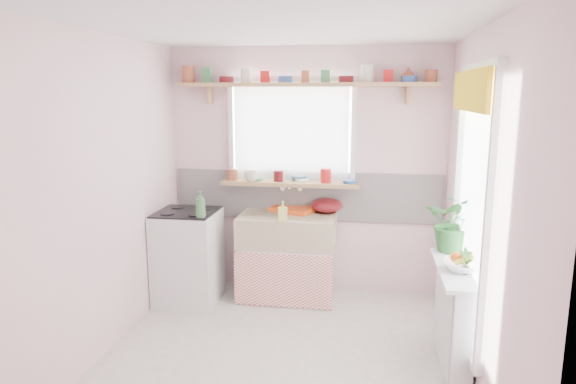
# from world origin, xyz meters

# --- Properties ---
(room) EXTENTS (3.20, 3.20, 3.20)m
(room) POSITION_xyz_m (0.66, 0.86, 1.37)
(room) COLOR silver
(room) RESTS_ON ground
(sink_unit) EXTENTS (0.95, 0.65, 1.11)m
(sink_unit) POSITION_xyz_m (-0.15, 1.29, 0.43)
(sink_unit) COLOR white
(sink_unit) RESTS_ON ground
(cooker) EXTENTS (0.58, 0.58, 0.93)m
(cooker) POSITION_xyz_m (-1.10, 1.05, 0.46)
(cooker) COLOR white
(cooker) RESTS_ON ground
(radiator_ledge) EXTENTS (0.22, 0.95, 0.78)m
(radiator_ledge) POSITION_xyz_m (1.30, 0.20, 0.40)
(radiator_ledge) COLOR white
(radiator_ledge) RESTS_ON ground
(windowsill) EXTENTS (1.40, 0.22, 0.04)m
(windowsill) POSITION_xyz_m (-0.15, 1.48, 1.14)
(windowsill) COLOR tan
(windowsill) RESTS_ON room
(pine_shelf) EXTENTS (2.52, 0.24, 0.04)m
(pine_shelf) POSITION_xyz_m (0.00, 1.47, 2.12)
(pine_shelf) COLOR tan
(pine_shelf) RESTS_ON room
(shelf_crockery) EXTENTS (2.47, 0.11, 0.12)m
(shelf_crockery) POSITION_xyz_m (-0.02, 1.47, 2.19)
(shelf_crockery) COLOR #A55133
(shelf_crockery) RESTS_ON pine_shelf
(sill_crockery) EXTENTS (1.35, 0.11, 0.12)m
(sill_crockery) POSITION_xyz_m (-0.20, 1.48, 1.21)
(sill_crockery) COLOR #A55133
(sill_crockery) RESTS_ON windowsill
(dish_tray) EXTENTS (0.51, 0.46, 0.04)m
(dish_tray) POSITION_xyz_m (-0.12, 1.50, 0.87)
(dish_tray) COLOR #F35115
(dish_tray) RESTS_ON sink_unit
(colander) EXTENTS (0.41, 0.41, 0.15)m
(colander) POSITION_xyz_m (0.22, 1.50, 0.92)
(colander) COLOR maroon
(colander) RESTS_ON sink_unit
(jade_plant) EXTENTS (0.55, 0.52, 0.48)m
(jade_plant) POSITION_xyz_m (1.33, 0.60, 1.02)
(jade_plant) COLOR #2B6D2E
(jade_plant) RESTS_ON radiator_ledge
(fruit_bowl) EXTENTS (0.33, 0.33, 0.07)m
(fruit_bowl) POSITION_xyz_m (1.33, 0.14, 0.81)
(fruit_bowl) COLOR white
(fruit_bowl) RESTS_ON radiator_ledge
(herb_pot) EXTENTS (0.11, 0.08, 0.19)m
(herb_pot) POSITION_xyz_m (1.33, 0.06, 0.87)
(herb_pot) COLOR #316C2B
(herb_pot) RESTS_ON radiator_ledge
(soap_bottle_sink) EXTENTS (0.09, 0.10, 0.19)m
(soap_bottle_sink) POSITION_xyz_m (-0.16, 1.10, 0.94)
(soap_bottle_sink) COLOR #DFE766
(soap_bottle_sink) RESTS_ON sink_unit
(sill_cup) EXTENTS (0.17, 0.17, 0.11)m
(sill_cup) POSITION_xyz_m (-0.54, 1.42, 1.21)
(sill_cup) COLOR white
(sill_cup) RESTS_ON windowsill
(sill_bowl) EXTENTS (0.21, 0.21, 0.05)m
(sill_bowl) POSITION_xyz_m (-0.06, 1.54, 1.19)
(sill_bowl) COLOR #3268A3
(sill_bowl) RESTS_ON windowsill
(shelf_vase) EXTENTS (0.16, 0.16, 0.14)m
(shelf_vase) POSITION_xyz_m (0.97, 1.53, 2.21)
(shelf_vase) COLOR #B14A36
(shelf_vase) RESTS_ON pine_shelf
(cooker_bottle) EXTENTS (0.12, 0.12, 0.25)m
(cooker_bottle) POSITION_xyz_m (-0.88, 0.83, 1.04)
(cooker_bottle) COLOR #3E7D46
(cooker_bottle) RESTS_ON cooker
(fruit) EXTENTS (0.20, 0.14, 0.10)m
(fruit) POSITION_xyz_m (1.34, 0.14, 0.87)
(fruit) COLOR orange
(fruit) RESTS_ON fruit_bowl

